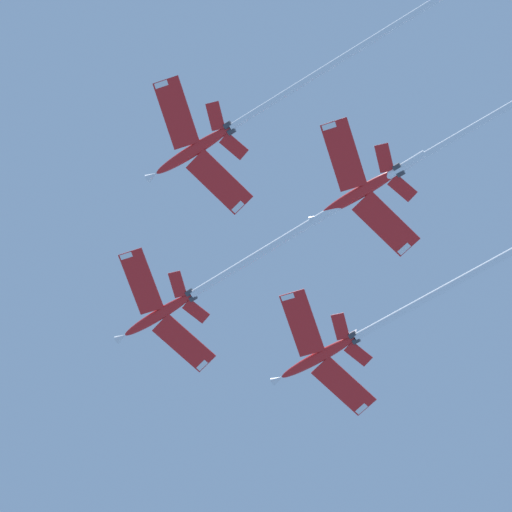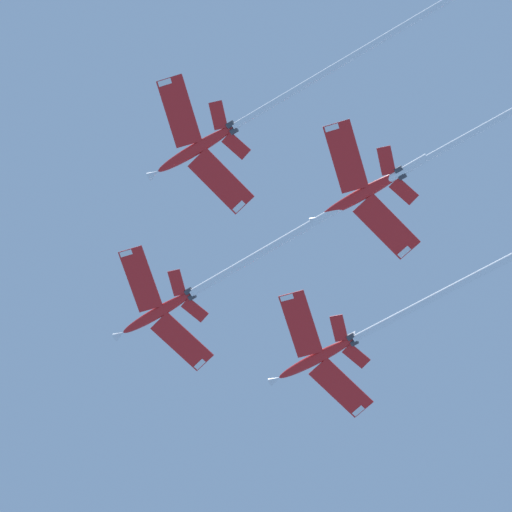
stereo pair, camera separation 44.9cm
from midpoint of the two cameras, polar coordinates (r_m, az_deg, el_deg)
The scene contains 4 objects.
jet_lead at distance 128.18m, azimuth -1.98°, elevation -1.08°, with size 33.21×40.86×11.41m.
jet_left_wing at distance 121.97m, azimuth 0.19°, elevation 8.80°, with size 35.38×41.86×11.32m.
jet_right_wing at distance 126.88m, azimuth 7.05°, elevation -4.38°, with size 31.41×38.05×10.68m.
jet_slot at distance 121.51m, azimuth 9.93°, elevation 5.70°, with size 33.49×39.98×11.42m.
Camera 2 is at (9.20, 37.90, 1.57)m, focal length 66.02 mm.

